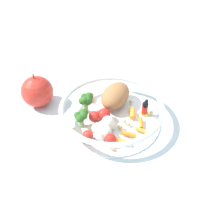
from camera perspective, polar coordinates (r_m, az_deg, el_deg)
name	(u,v)px	position (r m, az deg, el deg)	size (l,w,h in m)	color
ground_plane	(113,124)	(0.60, 0.14, -2.91)	(2.40, 2.40, 0.00)	silver
food_container	(111,111)	(0.59, -0.34, 0.30)	(0.25, 0.25, 0.06)	white
loose_apple	(37,92)	(0.66, -17.03, 4.58)	(0.08, 0.08, 0.09)	red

